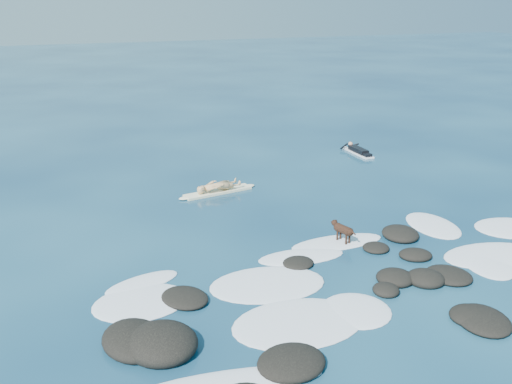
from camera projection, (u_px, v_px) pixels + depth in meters
name	position (u px, v px, depth m)	size (l,w,h in m)	color
ground	(363.00, 261.00, 15.41)	(160.00, 160.00, 0.00)	#0A2642
reef_rocks	(370.00, 299.00, 13.29)	(14.53, 6.66, 0.64)	black
breaking_foam	(350.00, 275.00, 14.64)	(14.01, 6.77, 0.12)	white
standing_surfer_rig	(218.00, 175.00, 20.51)	(3.09, 0.94, 1.76)	#FCF6CA
paddling_surfer_rig	(358.00, 151.00, 25.88)	(1.01, 2.23, 0.39)	white
dog	(342.00, 229.00, 16.42)	(0.43, 1.00, 0.64)	black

